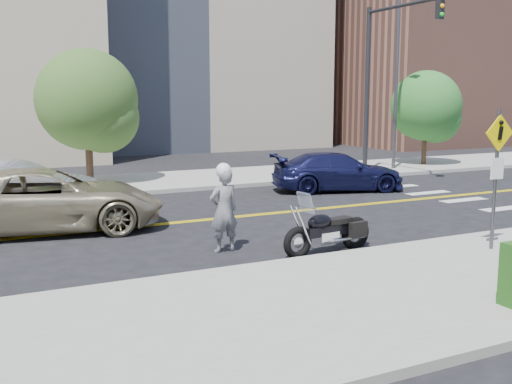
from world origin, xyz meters
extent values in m
plane|color=black|center=(0.00, 0.00, 0.00)|extent=(120.00, 120.00, 0.00)
cube|color=#9E9B91|center=(0.00, -7.50, 0.07)|extent=(60.00, 5.00, 0.15)
cube|color=#9E9B91|center=(0.00, 7.50, 0.07)|extent=(60.00, 5.00, 0.15)
cube|color=#A39984|center=(8.00, 26.00, 10.00)|extent=(18.00, 14.00, 20.00)
cube|color=#8C5947|center=(26.00, 20.00, 6.00)|extent=(14.00, 12.00, 12.00)
cylinder|color=#4C4C51|center=(12.00, 6.50, 4.15)|extent=(0.16, 0.16, 8.00)
cylinder|color=black|center=(10.00, 6.00, 3.65)|extent=(0.20, 0.20, 7.00)
cylinder|color=black|center=(10.00, 3.80, 6.95)|extent=(0.14, 4.40, 0.14)
cube|color=black|center=(10.00, 1.80, 6.65)|extent=(0.28, 0.18, 0.90)
cylinder|color=#4C4C51|center=(4.20, -6.30, 1.65)|extent=(0.08, 0.08, 3.00)
cube|color=#F9D800|center=(4.20, -6.33, 2.65)|extent=(0.78, 0.03, 0.78)
cube|color=white|center=(4.20, -6.33, 1.90)|extent=(0.35, 0.03, 0.45)
imported|color=#B4B4B9|center=(-0.84, -3.42, 0.93)|extent=(0.72, 0.51, 1.86)
sphere|color=white|center=(-0.84, -3.42, 1.81)|extent=(0.34, 0.34, 0.34)
imported|color=tan|center=(-4.04, 0.51, 0.81)|extent=(6.19, 3.61, 1.62)
imported|color=#B3B4BC|center=(-4.49, 3.36, 0.78)|extent=(4.98, 2.88, 1.55)
imported|color=#161844|center=(6.40, 2.80, 0.70)|extent=(5.17, 3.23, 1.40)
cylinder|color=#382619|center=(-1.51, 7.95, 2.12)|extent=(0.28, 0.28, 4.24)
sphere|color=#355B1C|center=(-1.51, 7.95, 3.30)|extent=(3.81, 3.81, 3.81)
cylinder|color=#382619|center=(14.45, 7.21, 1.92)|extent=(0.23, 0.23, 3.83)
sphere|color=#266A21|center=(14.45, 7.21, 2.99)|extent=(3.39, 3.39, 3.39)
camera|label=1|loc=(-5.97, -15.29, 3.39)|focal=42.00mm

